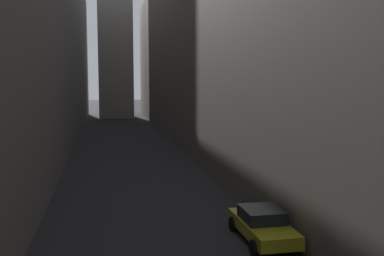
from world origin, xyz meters
TOP-DOWN VIEW (x-y plane):
  - ground_plane at (0.00, 48.00)m, footprint 264.00×264.00m
  - building_block_left at (-11.21, 50.00)m, footprint 11.42×108.00m
  - building_block_right at (12.12, 50.00)m, footprint 13.25×108.00m
  - parked_car_right_far at (4.40, 24.50)m, footprint 2.04×4.55m

SIDE VIEW (x-z plane):
  - ground_plane at x=0.00m, z-range 0.00..0.00m
  - parked_car_right_far at x=4.40m, z-range 0.03..1.45m
  - building_block_right at x=12.12m, z-range 0.00..22.04m
  - building_block_left at x=-11.21m, z-range 0.00..23.00m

